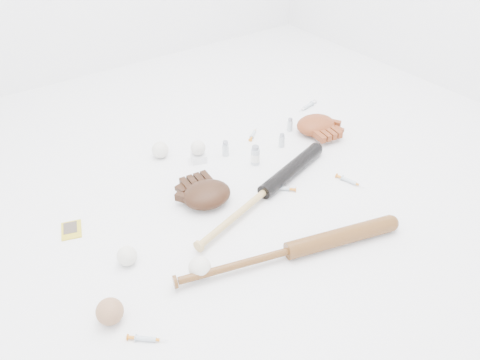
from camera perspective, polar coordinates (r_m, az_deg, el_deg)
bat_dark at (r=1.87m, az=3.04°, el=-1.42°), size 0.82×0.29×0.06m
bat_wood at (r=1.63m, az=6.06°, el=-8.57°), size 0.84×0.29×0.06m
glove_dark at (r=1.84m, az=-4.07°, el=-1.74°), size 0.26×0.26×0.08m
glove_tan at (r=2.31m, az=9.23°, el=6.67°), size 0.26×0.26×0.08m
trading_card at (r=1.84m, az=-19.86°, el=-5.76°), size 0.10×0.12×0.01m
pedestal at (r=2.09m, az=-5.07°, el=2.77°), size 0.08×0.08×0.03m
baseball_on_pedestal at (r=2.07m, az=-5.14°, el=3.93°), size 0.07×0.07×0.07m
baseball_left at (r=1.64m, az=-13.61°, el=-8.97°), size 0.07×0.07×0.07m
baseball_upper at (r=2.13m, az=-9.70°, el=3.64°), size 0.07×0.07×0.07m
baseball_mid at (r=1.56m, az=-4.93°, el=-10.59°), size 0.08×0.08×0.08m
baseball_aged at (r=1.49m, az=-15.59°, el=-15.18°), size 0.08×0.08×0.08m
syringe_0 at (r=1.45m, az=-11.40°, el=-18.44°), size 0.11×0.10×0.02m
syringe_1 at (r=1.92m, az=5.03°, el=-0.99°), size 0.12×0.12×0.02m
syringe_2 at (r=2.27m, az=1.61°, el=5.59°), size 0.12×0.10×0.02m
syringe_3 at (r=2.01m, az=13.16°, el=-0.10°), size 0.06×0.15×0.02m
syringe_4 at (r=2.55m, az=8.27°, el=8.92°), size 0.17×0.06×0.02m
vial_0 at (r=2.31m, az=6.11°, el=6.74°), size 0.03×0.03×0.07m
vial_1 at (r=2.11m, az=-1.78°, el=3.89°), size 0.03×0.03×0.07m
vial_2 at (r=2.18m, az=5.11°, el=4.84°), size 0.03×0.03×0.07m
vial_3 at (r=2.05m, az=1.88°, el=3.05°), size 0.04×0.04×0.09m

